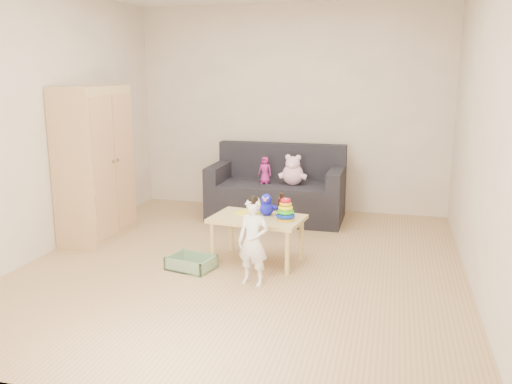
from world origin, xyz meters
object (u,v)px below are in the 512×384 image
(wardrobe, at_px, (95,164))
(toddler, at_px, (253,243))
(sofa, at_px, (276,201))
(play_table, at_px, (257,240))

(wardrobe, height_order, toddler, wardrobe)
(wardrobe, distance_m, toddler, 2.19)
(sofa, relative_size, toddler, 2.18)
(sofa, distance_m, play_table, 1.56)
(wardrobe, relative_size, play_table, 1.93)
(wardrobe, xyz_separation_m, play_table, (1.86, -0.32, -0.59))
(play_table, distance_m, toddler, 0.56)
(play_table, xyz_separation_m, toddler, (0.10, -0.53, 0.15))
(wardrobe, height_order, play_table, wardrobe)
(sofa, bearing_deg, play_table, -84.28)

